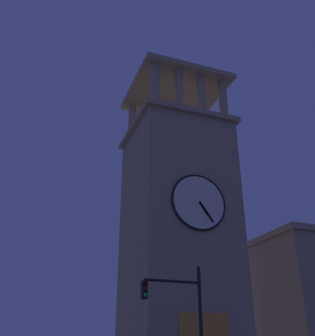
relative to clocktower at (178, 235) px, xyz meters
name	(u,v)px	position (x,y,z in m)	size (l,w,h in m)	color
clocktower	(178,235)	(0.00, 0.00, 0.00)	(7.56, 7.62, 25.06)	gray
traffic_signal_near	(182,312)	(4.08, 9.67, -6.28)	(2.73, 0.41, 5.30)	black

